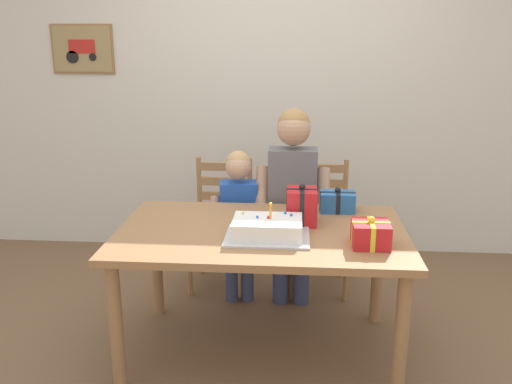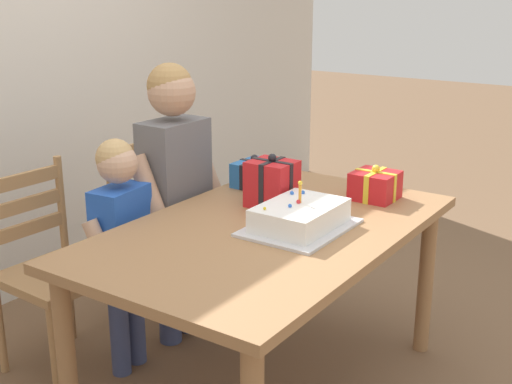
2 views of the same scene
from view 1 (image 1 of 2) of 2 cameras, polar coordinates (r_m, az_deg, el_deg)
name	(u,v)px [view 1 (image 1 of 2)]	position (r m, az deg, el deg)	size (l,w,h in m)	color
ground_plane	(261,351)	(3.31, 0.54, -16.32)	(20.00, 20.00, 0.00)	brown
back_wall	(274,96)	(4.50, 1.95, 9.99)	(6.40, 0.11, 2.60)	silver
dining_table	(261,245)	(3.01, 0.58, -5.57)	(1.58, 0.98, 0.75)	#9E7047
birthday_cake	(267,229)	(2.85, 1.21, -3.88)	(0.44, 0.34, 0.19)	silver
gift_box_red_large	(371,234)	(2.79, 11.94, -4.33)	(0.19, 0.19, 0.16)	red
gift_box_beside_cake	(337,202)	(3.31, 8.54, -1.00)	(0.21, 0.15, 0.15)	#286BB7
gift_box_corner_small	(302,206)	(3.06, 4.82, -1.49)	(0.17, 0.19, 0.23)	red
chair_left	(221,223)	(3.96, -3.65, -3.25)	(0.44, 0.44, 0.92)	#A87A4C
chair_right	(319,225)	(3.93, 6.60, -3.48)	(0.42, 0.42, 0.92)	#A87A4C
child_older	(293,189)	(3.55, 3.86, 0.33)	(0.49, 0.28, 1.34)	#38426B
child_younger	(239,212)	(3.62, -1.81, -2.16)	(0.40, 0.23, 1.06)	#38426B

